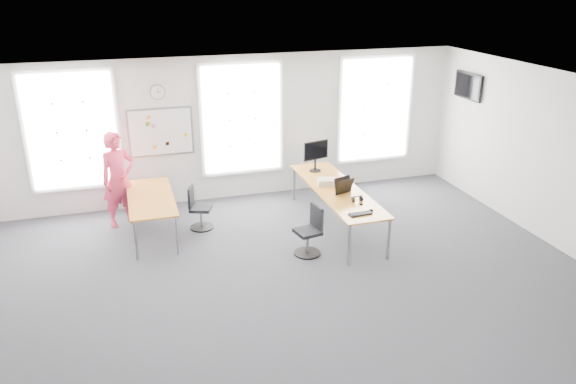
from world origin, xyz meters
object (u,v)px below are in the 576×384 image
object	(u,v)px
chair_left	(198,210)
keyboard	(360,214)
person	(118,179)
headphones	(357,199)
chair_right	(310,233)
desk_right	(337,191)
monitor	(316,153)
desk_left	(151,200)

from	to	relation	value
chair_left	keyboard	xyz separation A→B (m)	(2.44, -1.90, 0.40)
person	headphones	distance (m)	4.44
person	headphones	size ratio (longest dim) A/B	9.59
chair_left	chair_right	bearing A→B (deg)	-113.57
chair_left	person	xyz separation A→B (m)	(-1.37, 0.60, 0.54)
person	desk_right	bearing A→B (deg)	-41.93
person	monitor	xyz separation A→B (m)	(3.82, -0.23, 0.23)
desk_right	desk_left	xyz separation A→B (m)	(-3.35, 0.65, -0.04)
desk_right	desk_left	distance (m)	3.41
keyboard	monitor	bearing A→B (deg)	82.16
chair_right	chair_left	distance (m)	2.30
chair_left	desk_right	bearing A→B (deg)	-84.75
desk_left	headphones	size ratio (longest dim) A/B	10.61
desk_left	chair_right	world-z (taller)	chair_right
desk_right	chair_left	bearing A→B (deg)	165.21
person	chair_left	bearing A→B (deg)	-47.65
chair_right	keyboard	bearing A→B (deg)	55.95
desk_left	chair_right	bearing A→B (deg)	-32.17
desk_left	headphones	xyz separation A→B (m)	(3.45, -1.35, 0.14)
desk_right	person	bearing A→B (deg)	161.91
desk_right	keyboard	bearing A→B (deg)	-93.17
chair_left	keyboard	size ratio (longest dim) A/B	2.10
desk_right	monitor	world-z (taller)	monitor
chair_right	monitor	bearing A→B (deg)	146.53
desk_right	chair_left	size ratio (longest dim) A/B	3.74
headphones	person	bearing A→B (deg)	149.42
desk_left	chair_right	distance (m)	2.98
keyboard	headphones	world-z (taller)	headphones
headphones	chair_right	bearing A→B (deg)	-170.73
desk_left	chair_left	distance (m)	0.90
chair_right	monitor	xyz separation A→B (m)	(0.78, 1.97, 0.76)
chair_left	monitor	xyz separation A→B (m)	(2.45, 0.38, 0.77)
desk_right	headphones	xyz separation A→B (m)	(0.10, -0.70, 0.10)
chair_left	headphones	xyz separation A→B (m)	(2.61, -1.36, 0.44)
person	headphones	xyz separation A→B (m)	(3.98, -1.97, -0.10)
desk_right	desk_left	bearing A→B (deg)	168.98
keyboard	headphones	xyz separation A→B (m)	(0.17, 0.54, 0.04)
desk_left	person	size ratio (longest dim) A/B	1.11
desk_right	chair_right	size ratio (longest dim) A/B	3.62
chair_left	monitor	distance (m)	2.60
chair_right	person	bearing A→B (deg)	-137.57
desk_right	desk_left	world-z (taller)	desk_right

